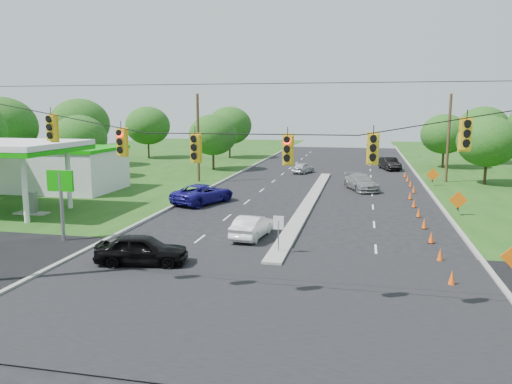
% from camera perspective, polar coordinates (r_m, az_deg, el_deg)
% --- Properties ---
extents(ground, '(160.00, 160.00, 0.00)m').
position_cam_1_polar(ground, '(20.68, -0.32, -11.80)').
color(ground, black).
rests_on(ground, ground).
extents(cross_street, '(160.00, 14.00, 0.02)m').
position_cam_1_polar(cross_street, '(20.68, -0.32, -11.80)').
color(cross_street, black).
rests_on(cross_street, ground).
extents(curb_left, '(0.25, 110.00, 0.16)m').
position_cam_1_polar(curb_left, '(51.41, -4.00, 1.09)').
color(curb_left, gray).
rests_on(curb_left, ground).
extents(curb_right, '(0.25, 110.00, 0.16)m').
position_cam_1_polar(curb_right, '(49.73, 18.95, 0.30)').
color(curb_right, gray).
rests_on(curb_right, ground).
extents(median, '(1.00, 34.00, 0.18)m').
position_cam_1_polar(median, '(40.72, 6.15, -1.18)').
color(median, gray).
rests_on(median, ground).
extents(median_sign, '(0.55, 0.06, 2.05)m').
position_cam_1_polar(median_sign, '(25.88, 2.59, -4.03)').
color(median_sign, gray).
rests_on(median_sign, ground).
extents(signal_span, '(25.60, 0.32, 9.00)m').
position_cam_1_polar(signal_span, '(18.48, -1.17, 1.59)').
color(signal_span, '#422D1C').
rests_on(signal_span, ground).
extents(utility_pole_far_left, '(0.28, 0.28, 9.00)m').
position_cam_1_polar(utility_pole_far_left, '(51.67, -6.63, 6.11)').
color(utility_pole_far_left, '#422D1C').
rests_on(utility_pole_far_left, ground).
extents(utility_pole_far_right, '(0.28, 0.28, 9.00)m').
position_cam_1_polar(utility_pole_far_right, '(54.52, 21.13, 5.71)').
color(utility_pole_far_right, '#422D1C').
rests_on(utility_pole_far_right, ground).
extents(gas_station, '(18.40, 19.70, 5.20)m').
position_cam_1_polar(gas_station, '(48.22, -23.11, 2.87)').
color(gas_station, white).
rests_on(gas_station, ground).
extents(cone_0, '(0.32, 0.32, 0.70)m').
position_cam_1_polar(cone_0, '(23.27, 21.48, -9.11)').
color(cone_0, '#FE5613').
rests_on(cone_0, ground).
extents(cone_1, '(0.32, 0.32, 0.70)m').
position_cam_1_polar(cone_1, '(26.58, 20.30, -6.74)').
color(cone_1, '#FE5613').
rests_on(cone_1, ground).
extents(cone_2, '(0.32, 0.32, 0.70)m').
position_cam_1_polar(cone_2, '(29.93, 19.40, -4.90)').
color(cone_2, '#FE5613').
rests_on(cone_2, ground).
extents(cone_3, '(0.32, 0.32, 0.70)m').
position_cam_1_polar(cone_3, '(33.31, 18.68, -3.42)').
color(cone_3, '#FE5613').
rests_on(cone_3, ground).
extents(cone_4, '(0.32, 0.32, 0.70)m').
position_cam_1_polar(cone_4, '(36.71, 18.10, -2.22)').
color(cone_4, '#FE5613').
rests_on(cone_4, ground).
extents(cone_5, '(0.32, 0.32, 0.70)m').
position_cam_1_polar(cone_5, '(40.13, 17.61, -1.22)').
color(cone_5, '#FE5613').
rests_on(cone_5, ground).
extents(cone_6, '(0.32, 0.32, 0.70)m').
position_cam_1_polar(cone_6, '(43.57, 17.21, -0.38)').
color(cone_6, '#FE5613').
rests_on(cone_6, ground).
extents(cone_7, '(0.32, 0.32, 0.70)m').
position_cam_1_polar(cone_7, '(47.06, 17.59, 0.31)').
color(cone_7, '#FE5613').
rests_on(cone_7, ground).
extents(cone_8, '(0.32, 0.32, 0.70)m').
position_cam_1_polar(cone_8, '(50.51, 17.24, 0.93)').
color(cone_8, '#FE5613').
rests_on(cone_8, ground).
extents(cone_9, '(0.32, 0.32, 0.70)m').
position_cam_1_polar(cone_9, '(53.96, 16.93, 1.47)').
color(cone_9, '#FE5613').
rests_on(cone_9, ground).
extents(cone_10, '(0.32, 0.32, 0.70)m').
position_cam_1_polar(cone_10, '(57.42, 16.66, 1.95)').
color(cone_10, '#FE5613').
rests_on(cone_10, ground).
extents(work_sign_1, '(1.27, 0.58, 1.37)m').
position_cam_1_polar(work_sign_1, '(37.93, 22.11, -0.94)').
color(work_sign_1, black).
rests_on(work_sign_1, ground).
extents(work_sign_2, '(1.27, 0.58, 1.37)m').
position_cam_1_polar(work_sign_2, '(51.63, 19.54, 1.82)').
color(work_sign_2, black).
rests_on(work_sign_2, ground).
extents(tree_2, '(5.88, 5.88, 6.86)m').
position_cam_1_polar(tree_2, '(57.49, -19.54, 5.80)').
color(tree_2, black).
rests_on(tree_2, ground).
extents(tree_3, '(7.56, 7.56, 8.82)m').
position_cam_1_polar(tree_3, '(69.09, -19.49, 7.37)').
color(tree_3, black).
rests_on(tree_3, ground).
extents(tree_4, '(6.72, 6.72, 7.84)m').
position_cam_1_polar(tree_4, '(77.83, -12.26, 7.42)').
color(tree_4, black).
rests_on(tree_4, ground).
extents(tree_5, '(5.88, 5.88, 6.86)m').
position_cam_1_polar(tree_5, '(61.64, -4.94, 6.53)').
color(tree_5, black).
rests_on(tree_5, ground).
extents(tree_6, '(6.72, 6.72, 7.84)m').
position_cam_1_polar(tree_6, '(76.56, -3.04, 7.59)').
color(tree_6, black).
rests_on(tree_6, ground).
extents(tree_9, '(5.88, 5.88, 6.86)m').
position_cam_1_polar(tree_9, '(54.19, 24.95, 5.27)').
color(tree_9, black).
rests_on(tree_9, ground).
extents(tree_11, '(6.72, 6.72, 7.84)m').
position_cam_1_polar(tree_11, '(75.51, 24.54, 6.73)').
color(tree_11, black).
rests_on(tree_11, ground).
extents(tree_12, '(5.88, 5.88, 6.86)m').
position_cam_1_polar(tree_12, '(67.59, 20.74, 6.21)').
color(tree_12, black).
rests_on(tree_12, ground).
extents(tree_14, '(7.56, 7.56, 8.82)m').
position_cam_1_polar(tree_14, '(60.45, -27.11, 6.64)').
color(tree_14, black).
rests_on(tree_14, ground).
extents(black_sedan, '(4.70, 2.54, 1.52)m').
position_cam_1_polar(black_sedan, '(24.97, -12.90, -6.44)').
color(black_sedan, black).
rests_on(black_sedan, ground).
extents(white_sedan, '(1.88, 4.22, 1.35)m').
position_cam_1_polar(white_sedan, '(29.38, -0.44, -3.96)').
color(white_sedan, silver).
rests_on(white_sedan, ground).
extents(blue_pickup, '(4.56, 6.25, 1.58)m').
position_cam_1_polar(blue_pickup, '(40.16, -6.06, -0.18)').
color(blue_pickup, navy).
rests_on(blue_pickup, ground).
extents(silver_car_far, '(3.74, 5.55, 1.49)m').
position_cam_1_polar(silver_car_far, '(47.37, 11.94, 1.09)').
color(silver_car_far, gray).
rests_on(silver_car_far, ground).
extents(silver_car_oncoming, '(2.68, 3.97, 1.26)m').
position_cam_1_polar(silver_car_oncoming, '(58.99, 5.41, 2.77)').
color(silver_car_oncoming, '#BAB8C0').
rests_on(silver_car_oncoming, ground).
extents(dark_car_receding, '(2.85, 5.01, 1.56)m').
position_cam_1_polar(dark_car_receding, '(64.14, 15.00, 3.17)').
color(dark_car_receding, black).
rests_on(dark_car_receding, ground).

